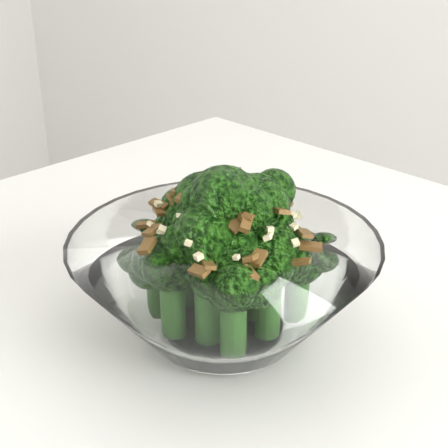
% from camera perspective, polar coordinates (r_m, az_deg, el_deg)
% --- Properties ---
extents(broccoli_dish, '(0.20, 0.20, 0.12)m').
position_cam_1_polar(broccoli_dish, '(0.44, -0.01, -4.16)').
color(broccoli_dish, white).
rests_on(broccoli_dish, table).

